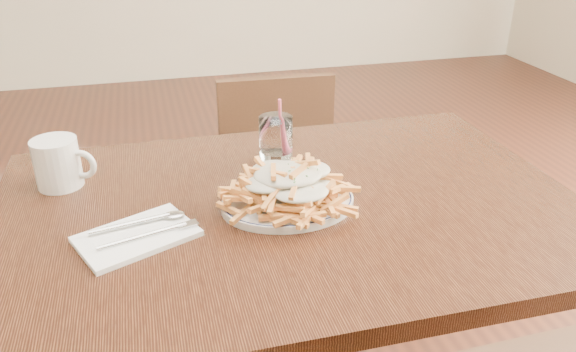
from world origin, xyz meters
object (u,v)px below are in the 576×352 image
object	(u,v)px
chair_far	(272,166)
fries_plate	(288,203)
table	(290,234)
loaded_fries	(288,180)
water_glass	(276,146)
coffee_mug	(59,163)

from	to	relation	value
chair_far	fries_plate	bearing A→B (deg)	-100.50
table	loaded_fries	world-z (taller)	loaded_fries
table	water_glass	size ratio (longest dim) A/B	7.13
water_glass	coffee_mug	world-z (taller)	water_glass
table	chair_far	size ratio (longest dim) A/B	1.48
coffee_mug	fries_plate	bearing A→B (deg)	-25.39
fries_plate	loaded_fries	bearing A→B (deg)	169.70
water_glass	coffee_mug	distance (m)	0.48
fries_plate	loaded_fries	world-z (taller)	loaded_fries
fries_plate	water_glass	size ratio (longest dim) A/B	1.73
fries_plate	coffee_mug	size ratio (longest dim) A/B	2.18
water_glass	chair_far	bearing A→B (deg)	78.17
table	coffee_mug	size ratio (longest dim) A/B	9.02
chair_far	fries_plate	size ratio (longest dim) A/B	2.80
fries_plate	coffee_mug	xyz separation A→B (m)	(-0.45, 0.22, 0.04)
table	coffee_mug	bearing A→B (deg)	157.01
loaded_fries	table	bearing A→B (deg)	65.93
table	fries_plate	size ratio (longest dim) A/B	4.13
table	loaded_fries	xyz separation A→B (m)	(-0.01, -0.02, 0.14)
chair_far	loaded_fries	size ratio (longest dim) A/B	2.78
water_glass	loaded_fries	bearing A→B (deg)	-96.27
table	water_glass	distance (m)	0.22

